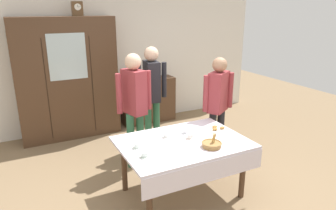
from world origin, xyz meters
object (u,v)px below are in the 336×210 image
object	(u,v)px
person_behind_table_left	(152,88)
wall_cabinet	(68,79)
dining_table	(184,150)
tea_cup_near_right	(145,155)
tea_cup_near_left	(186,131)
bookshelf_low	(148,100)
book_stack	(148,76)
tea_cup_back_edge	(138,146)
pastry_plate	(218,129)
bread_basket	(212,144)
tea_cup_mid_left	(167,135)
spoon_back_edge	(206,136)
spoon_center	(155,143)
person_behind_table_right	(134,100)
tea_cup_center	(190,136)
mantel_clock	(77,9)
person_near_right_end	(218,100)
spoon_near_left	(194,151)

from	to	relation	value
person_behind_table_left	wall_cabinet	bearing A→B (deg)	133.55
dining_table	tea_cup_near_right	size ratio (longest dim) A/B	11.81
person_behind_table_left	tea_cup_near_left	bearing A→B (deg)	-92.44
bookshelf_low	tea_cup_near_left	distance (m)	2.47
book_stack	person_behind_table_left	world-z (taller)	person_behind_table_left
person_behind_table_left	bookshelf_low	bearing A→B (deg)	69.81
tea_cup_near_right	tea_cup_back_edge	bearing A→B (deg)	87.29
wall_cabinet	pastry_plate	size ratio (longest dim) A/B	7.64
tea_cup_near_left	bread_basket	xyz separation A→B (m)	(0.06, -0.49, 0.01)
tea_cup_mid_left	person_behind_table_left	xyz separation A→B (m)	(0.33, 1.19, 0.29)
bread_basket	spoon_back_edge	bearing A→B (deg)	67.57
tea_cup_mid_left	wall_cabinet	bearing A→B (deg)	108.27
bread_basket	spoon_center	xyz separation A→B (m)	(-0.54, 0.39, -0.03)
spoon_center	person_behind_table_right	world-z (taller)	person_behind_table_right
spoon_center	tea_cup_center	bearing A→B (deg)	-8.94
mantel_clock	tea_cup_near_left	world-z (taller)	mantel_clock
tea_cup_center	person_near_right_end	bearing A→B (deg)	34.67
dining_table	person_near_right_end	size ratio (longest dim) A/B	0.96
mantel_clock	tea_cup_center	world-z (taller)	mantel_clock
tea_cup_center	person_behind_table_right	world-z (taller)	person_behind_table_right
book_stack	tea_cup_mid_left	distance (m)	2.54
wall_cabinet	person_behind_table_right	xyz separation A→B (m)	(0.64, -1.61, -0.04)
dining_table	spoon_near_left	world-z (taller)	spoon_near_left
spoon_center	spoon_back_edge	size ratio (longest dim) A/B	1.00
spoon_back_edge	pastry_plate	bearing A→B (deg)	22.56
book_stack	wall_cabinet	bearing A→B (deg)	-178.14
wall_cabinet	spoon_back_edge	size ratio (longest dim) A/B	17.97
tea_cup_center	bookshelf_low	bearing A→B (deg)	78.28
tea_cup_near_right	person_near_right_end	bearing A→B (deg)	27.05
dining_table	bread_basket	distance (m)	0.36
mantel_clock	tea_cup_center	bearing A→B (deg)	-73.42
tea_cup_center	spoon_center	bearing A→B (deg)	171.06
wall_cabinet	pastry_plate	distance (m)	2.89
dining_table	spoon_near_left	size ratio (longest dim) A/B	12.90
tea_cup_back_edge	tea_cup_near_right	distance (m)	0.25
tea_cup_center	pastry_plate	bearing A→B (deg)	8.57
person_near_right_end	spoon_back_edge	bearing A→B (deg)	-134.81
bread_basket	bookshelf_low	bearing A→B (deg)	81.50
tea_cup_near_left	spoon_back_edge	world-z (taller)	tea_cup_near_left
wall_cabinet	tea_cup_near_left	world-z (taller)	wall_cabinet
mantel_clock	person_behind_table_left	size ratio (longest dim) A/B	0.14
bread_basket	tea_cup_center	bearing A→B (deg)	107.26
tea_cup_mid_left	spoon_back_edge	world-z (taller)	tea_cup_mid_left
bookshelf_low	tea_cup_back_edge	distance (m)	2.83
tea_cup_back_edge	spoon_back_edge	world-z (taller)	tea_cup_back_edge
pastry_plate	person_behind_table_right	bearing A→B (deg)	135.19
wall_cabinet	tea_cup_near_right	world-z (taller)	wall_cabinet
tea_cup_back_edge	tea_cup_center	bearing A→B (deg)	-3.16
bread_basket	tea_cup_back_edge	bearing A→B (deg)	155.26
tea_cup_near_left	tea_cup_center	distance (m)	0.17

